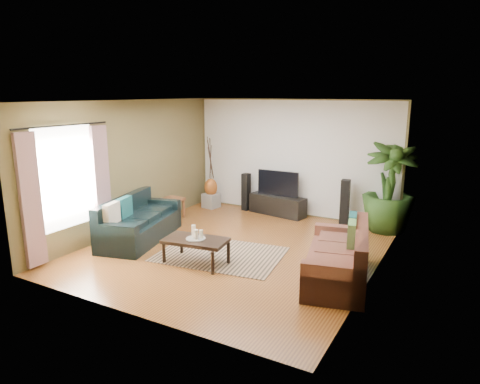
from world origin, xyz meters
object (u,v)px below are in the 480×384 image
Objects in this scene: television at (278,183)px; potted_plant at (389,187)px; sofa_left at (140,219)px; sofa_right at (337,253)px; speaker_right at (345,203)px; pedestal at (211,201)px; vase at (211,187)px; tv_stand at (278,205)px; side_table at (172,208)px; coffee_table at (196,251)px; speaker_left at (246,192)px.

television is 0.54× the size of potted_plant.
sofa_left is 3.92m from sofa_right.
potted_plant reaches higher than sofa_right.
sofa_left is at bearing -145.58° from speaker_right.
potted_plant reaches higher than pedestal.
vase is (0.00, 0.00, 0.34)m from pedestal.
tv_stand is 2.48m from side_table.
sofa_left is at bearing 156.11° from coffee_table.
speaker_left is 2.59× the size of pedestal.
pedestal is at bearing -172.78° from television.
speaker_right reaches higher than sofa_left.
sofa_right is 4.26× the size of vase.
speaker_right is (1.61, 3.34, 0.29)m from coffee_table.
vase is at bearing 78.15° from side_table.
speaker_left is (0.79, 2.93, 0.03)m from sofa_left.
speaker_left reaches higher than coffee_table.
coffee_table is 2.23× the size of side_table.
sofa_right is at bearing -83.73° from speaker_right.
speaker_right is at bearing 2.60° from pedestal.
coffee_table is at bearing -80.82° from tv_stand.
speaker_right is (3.25, 2.88, 0.08)m from sofa_left.
pedestal is at bearing 0.00° from vase.
pedestal is at bearing -11.77° from sofa_left.
coffee_table is 3.41m from tv_stand.
tv_stand reaches higher than pedestal.
speaker_left is at bearing -179.81° from potted_plant.
speaker_right reaches higher than vase.
tv_stand is at bearing 7.22° from vase.
television is at bearing 36.24° from side_table.
tv_stand is 2.89× the size of side_table.
vase is at bearing -172.78° from television.
coffee_table is 3.00× the size of pedestal.
tv_stand is 3.03× the size of vase.
speaker_right is at bearing -179.66° from sofa_right.
sofa_right is 1.82× the size of coffee_table.
side_table is at bearing -161.98° from potted_plant.
speaker_left is at bearing -179.26° from television.
sofa_right is 2.93m from potted_plant.
side_table is (-0.26, -1.24, -0.28)m from vase.
potted_plant is 4.27m from vase.
potted_plant reaches higher than tv_stand.
potted_plant is 4.31m from pedestal.
vase reaches higher than coffee_table.
sofa_left is at bearing -102.06° from sofa_right.
television is 1.10× the size of speaker_left.
tv_stand is 1.50× the size of speaker_left.
coffee_table is 3.72m from speaker_right.
speaker_right is 3.89m from side_table.
sofa_left is 1.91× the size of coffee_table.
speaker_left is at bearing 51.61° from side_table.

